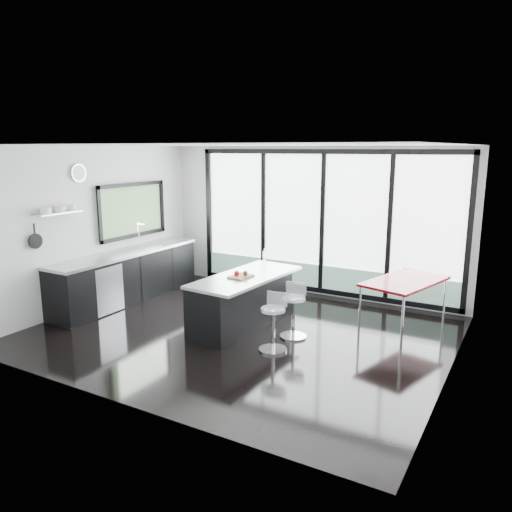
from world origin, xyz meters
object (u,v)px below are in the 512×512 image
Objects in this scene: bar_stool_far at (294,317)px; red_table at (403,304)px; island at (242,300)px; bar_stool_near at (273,329)px.

red_table reaches higher than bar_stool_far.
island is 2.51m from red_table.
island is 1.10m from bar_stool_near.
island reaches higher than bar_stool_near.
bar_stool_far is (0.03, 0.60, 0.00)m from bar_stool_near.
bar_stool_far is 1.80m from red_table.
island is at bearing 140.14° from bar_stool_near.
island reaches higher than red_table.
bar_stool_near is 0.60m from bar_stool_far.
bar_stool_near is 2.27m from red_table.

